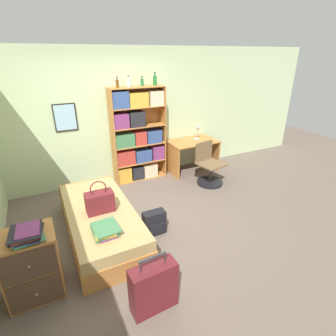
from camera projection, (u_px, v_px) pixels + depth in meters
ground_plane at (145, 221)px, 4.18m from camera, size 14.00×14.00×0.00m
wall_back at (108, 118)px, 5.08m from camera, size 10.00×0.09×2.60m
bed at (101, 221)px, 3.83m from camera, size 0.91×2.03×0.43m
handbag at (100, 202)px, 3.61m from camera, size 0.38×0.21×0.47m
book_stack_on_bed at (105, 230)px, 3.21m from camera, size 0.32×0.38×0.09m
suitcase at (154, 288)px, 2.66m from camera, size 0.49×0.22×0.68m
dresser at (32, 265)px, 2.79m from camera, size 0.55×0.47×0.78m
magazine_pile_on_dresser at (27, 234)px, 2.59m from camera, size 0.34×0.38×0.09m
bookcase at (137, 137)px, 5.26m from camera, size 1.08×0.33×1.89m
bottle_green at (117, 83)px, 4.69m from camera, size 0.06×0.06×0.19m
bottle_brown at (129, 83)px, 4.82m from camera, size 0.07×0.07×0.20m
bottle_clear at (142, 82)px, 4.95m from camera, size 0.06×0.06×0.18m
bottle_blue at (155, 80)px, 5.02m from camera, size 0.07×0.07×0.25m
desk at (192, 150)px, 5.81m from camera, size 1.06×0.66×0.70m
desk_lamp at (198, 129)px, 5.74m from camera, size 0.18×0.13×0.36m
desk_chair at (209, 171)px, 5.32m from camera, size 0.55×0.55×0.85m
backpack at (154, 223)px, 3.84m from camera, size 0.33×0.19×0.36m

